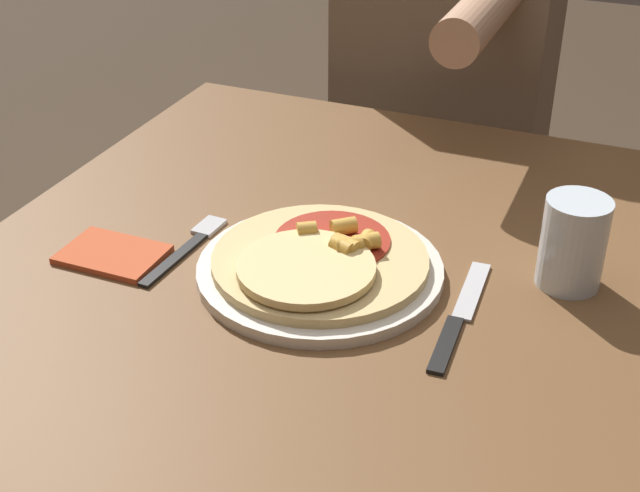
{
  "coord_description": "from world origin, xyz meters",
  "views": [
    {
      "loc": [
        0.3,
        -0.83,
        1.3
      ],
      "look_at": [
        -0.03,
        -0.02,
        0.77
      ],
      "focal_mm": 50.0,
      "sensor_mm": 36.0,
      "label": 1
    }
  ],
  "objects_px": {
    "knife": "(459,316)",
    "drinking_glass": "(573,243)",
    "pizza": "(320,260)",
    "dining_table": "(350,349)",
    "fork": "(189,245)",
    "plate": "(320,270)",
    "person_diner": "(445,76)"
  },
  "relations": [
    {
      "from": "knife",
      "to": "drinking_glass",
      "type": "relative_size",
      "value": 2.03
    },
    {
      "from": "fork",
      "to": "drinking_glass",
      "type": "height_order",
      "value": "drinking_glass"
    },
    {
      "from": "dining_table",
      "to": "knife",
      "type": "relative_size",
      "value": 4.47
    },
    {
      "from": "dining_table",
      "to": "person_diner",
      "type": "relative_size",
      "value": 0.8
    },
    {
      "from": "plate",
      "to": "knife",
      "type": "xyz_separation_m",
      "value": [
        0.18,
        -0.02,
        -0.0
      ]
    },
    {
      "from": "dining_table",
      "to": "pizza",
      "type": "relative_size",
      "value": 3.87
    },
    {
      "from": "knife",
      "to": "drinking_glass",
      "type": "distance_m",
      "value": 0.16
    },
    {
      "from": "fork",
      "to": "person_diner",
      "type": "xyz_separation_m",
      "value": [
        0.13,
        0.72,
        -0.01
      ]
    },
    {
      "from": "dining_table",
      "to": "drinking_glass",
      "type": "bearing_deg",
      "value": 18.63
    },
    {
      "from": "knife",
      "to": "person_diner",
      "type": "xyz_separation_m",
      "value": [
        -0.22,
        0.74,
        -0.01
      ]
    },
    {
      "from": "plate",
      "to": "drinking_glass",
      "type": "bearing_deg",
      "value": 19.27
    },
    {
      "from": "drinking_glass",
      "to": "plate",
      "type": "bearing_deg",
      "value": -160.73
    },
    {
      "from": "pizza",
      "to": "fork",
      "type": "height_order",
      "value": "pizza"
    },
    {
      "from": "pizza",
      "to": "person_diner",
      "type": "xyz_separation_m",
      "value": [
        -0.05,
        0.72,
        -0.03
      ]
    },
    {
      "from": "fork",
      "to": "knife",
      "type": "distance_m",
      "value": 0.35
    },
    {
      "from": "plate",
      "to": "fork",
      "type": "height_order",
      "value": "plate"
    },
    {
      "from": "fork",
      "to": "knife",
      "type": "xyz_separation_m",
      "value": [
        0.35,
        -0.02,
        0.0
      ]
    },
    {
      "from": "dining_table",
      "to": "drinking_glass",
      "type": "height_order",
      "value": "drinking_glass"
    },
    {
      "from": "dining_table",
      "to": "fork",
      "type": "distance_m",
      "value": 0.24
    },
    {
      "from": "person_diner",
      "to": "knife",
      "type": "bearing_deg",
      "value": -73.19
    },
    {
      "from": "plate",
      "to": "drinking_glass",
      "type": "relative_size",
      "value": 2.68
    },
    {
      "from": "fork",
      "to": "drinking_glass",
      "type": "relative_size",
      "value": 1.62
    },
    {
      "from": "plate",
      "to": "person_diner",
      "type": "xyz_separation_m",
      "value": [
        -0.05,
        0.72,
        -0.01
      ]
    },
    {
      "from": "pizza",
      "to": "dining_table",
      "type": "bearing_deg",
      "value": 31.11
    },
    {
      "from": "pizza",
      "to": "drinking_glass",
      "type": "relative_size",
      "value": 2.35
    },
    {
      "from": "dining_table",
      "to": "person_diner",
      "type": "bearing_deg",
      "value": 96.76
    },
    {
      "from": "plate",
      "to": "person_diner",
      "type": "height_order",
      "value": "person_diner"
    },
    {
      "from": "fork",
      "to": "drinking_glass",
      "type": "bearing_deg",
      "value": 12.49
    },
    {
      "from": "knife",
      "to": "pizza",
      "type": "bearing_deg",
      "value": 174.57
    },
    {
      "from": "fork",
      "to": "pizza",
      "type": "bearing_deg",
      "value": -0.35
    },
    {
      "from": "plate",
      "to": "person_diner",
      "type": "relative_size",
      "value": 0.24
    },
    {
      "from": "plate",
      "to": "fork",
      "type": "relative_size",
      "value": 1.65
    }
  ]
}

